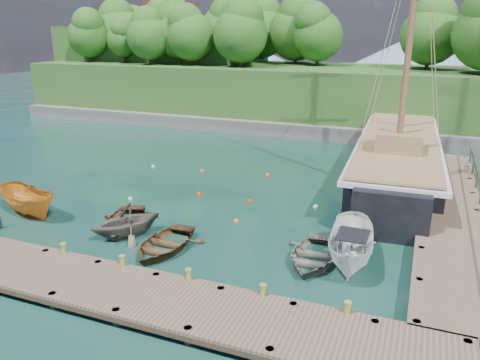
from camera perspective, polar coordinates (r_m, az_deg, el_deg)
The scene contains 25 objects.
ground at distance 23.49m, azimuth -4.74°, elevation -6.57°, with size 160.00×160.00×0.00m, color #103223.
dock_near at distance 17.41m, azimuth -8.46°, elevation -14.52°, with size 20.00×3.20×1.10m.
dock_east at distance 27.72m, azimuth 24.21°, elevation -3.28°, with size 3.20×24.00×1.10m.
bollard_0 at distance 21.83m, azimuth -20.49°, elevation -9.73°, with size 0.26×0.26×0.45m, color olive.
bollard_1 at distance 20.09m, azimuth -13.96°, elevation -11.58°, with size 0.26×0.26×0.45m, color olive.
bollard_2 at distance 18.67m, azimuth -6.20°, elevation -13.56°, with size 0.26×0.26×0.45m, color olive.
bollard_3 at distance 17.65m, azimuth 2.78°, elevation -15.51°, with size 0.26×0.26×0.45m, color olive.
bollard_4 at distance 17.10m, azimuth 12.77°, elevation -17.23°, with size 0.26×0.26×0.45m, color olive.
rowboat_0 at distance 24.88m, azimuth -13.91°, elevation -5.62°, with size 3.01×4.22×0.87m, color brown.
rowboat_1 at distance 23.87m, azimuth -13.58°, elevation -6.63°, with size 3.01×3.48×1.84m, color #59524A.
rowboat_2 at distance 22.11m, azimuth -9.27°, elevation -8.39°, with size 2.94×4.11×0.85m, color #4D341D.
rowboat_3 at distance 21.06m, azimuth 8.82°, elevation -9.77°, with size 2.95×4.14×0.86m, color #655F55.
motorboat_orange at distance 28.16m, azimuth -24.19°, elevation -3.91°, with size 1.74×4.62×1.78m, color orange.
cabin_boat_white at distance 21.08m, azimuth 13.31°, elevation -10.04°, with size 1.89×5.02×1.94m, color white.
schooner at distance 33.63m, azimuth 18.61°, elevation 2.26°, with size 6.02×28.54×21.09m.
mooring_buoy_0 at distance 28.79m, azimuth -13.23°, elevation -2.29°, with size 0.28×0.28×0.28m, color white.
mooring_buoy_1 at distance 28.86m, azimuth -5.00°, elevation -1.81°, with size 0.34×0.34×0.34m, color #E62E00.
mooring_buoy_2 at distance 27.59m, azimuth 1.17°, elevation -2.69°, with size 0.32×0.32×0.32m, color red.
mooring_buoy_3 at distance 27.07m, azimuth 9.23°, elevation -3.34°, with size 0.34×0.34×0.34m, color white.
mooring_buoy_4 at distance 33.57m, azimuth -4.72°, elevation 1.05°, with size 0.31×0.31×0.31m, color #E64819.
mooring_buoy_5 at distance 32.53m, azimuth 3.39°, elevation 0.53°, with size 0.36×0.36×0.36m, color #E0420E.
mooring_buoy_6 at distance 35.18m, azimuth -10.55°, elevation 1.60°, with size 0.30×0.30×0.30m, color silver.
mooring_buoy_7 at distance 24.83m, azimuth -0.45°, elevation -5.10°, with size 0.29×0.29×0.29m, color orange.
headland at distance 55.40m, azimuth -2.40°, elevation 13.60°, with size 51.00×19.31×12.90m.
distant_ridge at distance 89.38m, azimuth 18.83°, elevation 13.59°, with size 117.00×40.00×10.00m.
Camera 1 is at (9.69, -19.06, 9.72)m, focal length 35.00 mm.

